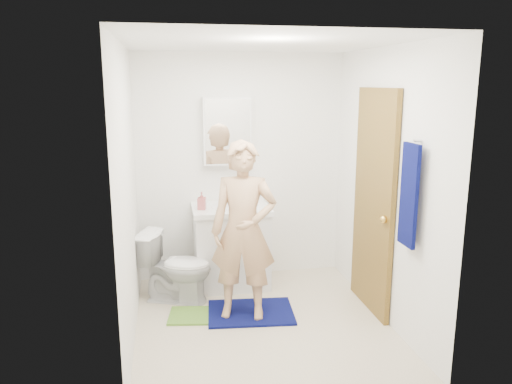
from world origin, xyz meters
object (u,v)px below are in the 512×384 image
(toilet, at_px, (176,267))
(vanity_cabinet, at_px, (231,248))
(towel, at_px, (409,195))
(toothbrush_cup, at_px, (241,198))
(man, at_px, (244,231))
(soap_dispenser, at_px, (202,201))
(medicine_cabinet, at_px, (227,131))

(toilet, bearing_deg, vanity_cabinet, -43.21)
(towel, height_order, toilet, towel)
(towel, xyz_separation_m, toothbrush_cup, (-1.06, 1.61, -0.35))
(vanity_cabinet, bearing_deg, toilet, -153.17)
(towel, relative_size, toilet, 1.16)
(toothbrush_cup, bearing_deg, man, -97.15)
(man, bearing_deg, toilet, 155.52)
(vanity_cabinet, distance_m, toothbrush_cup, 0.53)
(toilet, relative_size, soap_dispenser, 3.91)
(soap_dispenser, relative_size, man, 0.11)
(vanity_cabinet, height_order, medicine_cabinet, medicine_cabinet)
(towel, relative_size, soap_dispenser, 4.52)
(soap_dispenser, bearing_deg, medicine_cabinet, 43.79)
(medicine_cabinet, bearing_deg, toilet, -138.15)
(toilet, height_order, toothbrush_cup, toothbrush_cup)
(vanity_cabinet, height_order, toothbrush_cup, toothbrush_cup)
(toilet, xyz_separation_m, soap_dispenser, (0.28, 0.23, 0.59))
(toilet, bearing_deg, man, -109.10)
(vanity_cabinet, height_order, toilet, vanity_cabinet)
(soap_dispenser, distance_m, man, 0.78)
(vanity_cabinet, relative_size, man, 0.50)
(soap_dispenser, distance_m, toothbrush_cup, 0.46)
(towel, bearing_deg, man, 148.53)
(vanity_cabinet, relative_size, medicine_cabinet, 1.14)
(medicine_cabinet, distance_m, towel, 2.11)
(vanity_cabinet, bearing_deg, soap_dispenser, -168.22)
(toilet, bearing_deg, medicine_cabinet, -28.19)
(medicine_cabinet, bearing_deg, man, -89.39)
(medicine_cabinet, bearing_deg, vanity_cabinet, -90.00)
(medicine_cabinet, relative_size, towel, 0.87)
(towel, bearing_deg, soap_dispenser, 136.14)
(toilet, bearing_deg, toothbrush_cup, -39.19)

